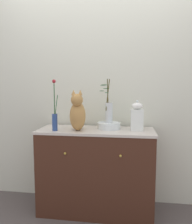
{
  "coord_description": "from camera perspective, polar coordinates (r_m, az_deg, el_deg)",
  "views": [
    {
      "loc": [
        0.32,
        -2.2,
        1.31
      ],
      "look_at": [
        0.0,
        0.0,
        1.06
      ],
      "focal_mm": 35.42,
      "sensor_mm": 36.0,
      "label": 1
    }
  ],
  "objects": [
    {
      "name": "ground_plane",
      "position": [
        2.58,
        0.0,
        -24.0
      ],
      "size": [
        6.0,
        6.0,
        0.0
      ],
      "primitive_type": "plane",
      "color": "#554D4B"
    },
    {
      "name": "vase_slim_green",
      "position": [
        2.22,
        -10.6,
        -1.5
      ],
      "size": [
        0.06,
        0.05,
        0.51
      ],
      "color": "navy",
      "rests_on": "sideboard"
    },
    {
      "name": "wall_back",
      "position": [
        2.53,
        1.01,
        6.25
      ],
      "size": [
        4.4,
        0.08,
        2.6
      ],
      "primitive_type": "cube",
      "color": "silver",
      "rests_on": "ground_plane"
    },
    {
      "name": "sideboard",
      "position": [
        2.39,
        -0.0,
        -14.89
      ],
      "size": [
        1.18,
        0.48,
        0.88
      ],
      "color": "#442418",
      "rests_on": "ground_plane"
    },
    {
      "name": "cat_sitting",
      "position": [
        2.21,
        -4.76,
        -0.46
      ],
      "size": [
        0.19,
        0.46,
        0.41
      ],
      "color": "#B7864A",
      "rests_on": "sideboard"
    },
    {
      "name": "jar_lidded_porcelain",
      "position": [
        2.25,
        10.54,
        -1.24
      ],
      "size": [
        0.12,
        0.12,
        0.3
      ],
      "color": "white",
      "rests_on": "sideboard"
    },
    {
      "name": "bowl_porcelain",
      "position": [
        2.31,
        3.35,
        -3.54
      ],
      "size": [
        0.24,
        0.24,
        0.06
      ],
      "primitive_type": "cylinder",
      "color": "white",
      "rests_on": "sideboard"
    },
    {
      "name": "vase_glass_clear",
      "position": [
        2.28,
        3.29,
        0.39
      ],
      "size": [
        0.15,
        0.11,
        0.45
      ],
      "color": "silver",
      "rests_on": "bowl_porcelain"
    }
  ]
}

